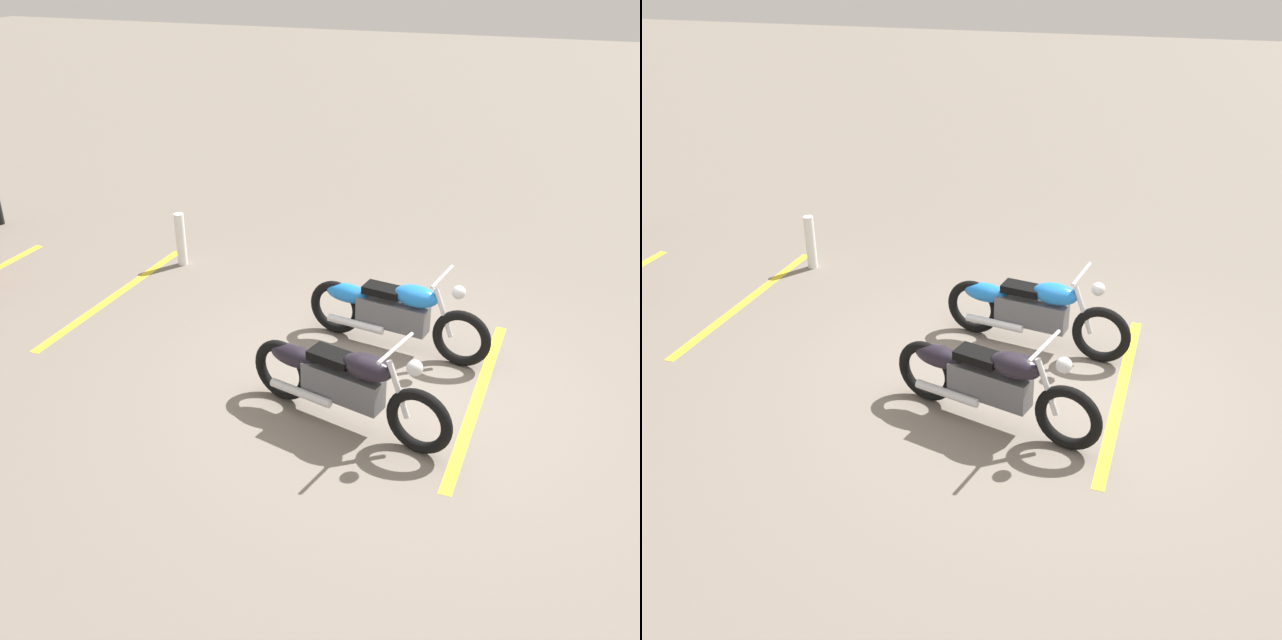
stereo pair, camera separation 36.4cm
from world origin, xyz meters
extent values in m
plane|color=slate|center=(0.00, 0.00, 0.00)|extent=(60.00, 60.00, 0.00)
torus|color=black|center=(-0.69, -0.67, 0.34)|extent=(0.68, 0.22, 0.67)
torus|color=black|center=(0.85, -0.92, 0.34)|extent=(0.68, 0.22, 0.67)
cube|color=#59595E|center=(0.13, -0.80, 0.42)|extent=(0.86, 0.35, 0.32)
ellipsoid|color=blue|center=(-0.14, -0.76, 0.72)|extent=(0.56, 0.36, 0.24)
ellipsoid|color=blue|center=(0.69, -0.89, 0.56)|extent=(0.59, 0.33, 0.22)
cube|color=black|center=(0.26, -0.82, 0.70)|extent=(0.47, 0.31, 0.09)
cylinder|color=silver|center=(-0.46, -0.70, 0.60)|extent=(0.27, 0.10, 0.56)
cylinder|color=silver|center=(-0.41, -0.71, 1.02)|extent=(0.14, 0.62, 0.04)
sphere|color=silver|center=(-0.61, -0.68, 0.88)|extent=(0.15, 0.15, 0.15)
cylinder|color=silver|center=(0.55, -0.73, 0.26)|extent=(0.71, 0.20, 0.09)
torus|color=black|center=(-0.58, 0.99, 0.34)|extent=(0.68, 0.28, 0.67)
torus|color=black|center=(0.93, 0.59, 0.34)|extent=(0.68, 0.28, 0.67)
cube|color=#59595E|center=(0.22, 0.78, 0.42)|extent=(0.87, 0.43, 0.32)
ellipsoid|color=black|center=(-0.04, 0.85, 0.72)|extent=(0.57, 0.40, 0.24)
ellipsoid|color=black|center=(0.77, 0.63, 0.56)|extent=(0.60, 0.37, 0.22)
cube|color=black|center=(0.35, 0.75, 0.70)|extent=(0.49, 0.34, 0.09)
cylinder|color=silver|center=(-0.36, 0.93, 0.60)|extent=(0.27, 0.12, 0.56)
cylinder|color=silver|center=(-0.31, 0.92, 1.02)|extent=(0.19, 0.61, 0.04)
sphere|color=silver|center=(-0.50, 0.97, 0.88)|extent=(0.15, 0.15, 0.15)
cylinder|color=silver|center=(0.64, 0.81, 0.26)|extent=(0.70, 0.27, 0.09)
cylinder|color=white|center=(3.59, -2.11, 0.39)|extent=(0.14, 0.14, 0.77)
cube|color=yellow|center=(-0.99, -0.08, 0.00)|extent=(0.21, 3.20, 0.01)
cube|color=yellow|center=(3.93, -0.89, 0.00)|extent=(0.21, 3.20, 0.01)
camera|label=1|loc=(-1.51, 6.38, 4.29)|focal=40.67mm
camera|label=2|loc=(-1.17, 6.49, 4.29)|focal=40.67mm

